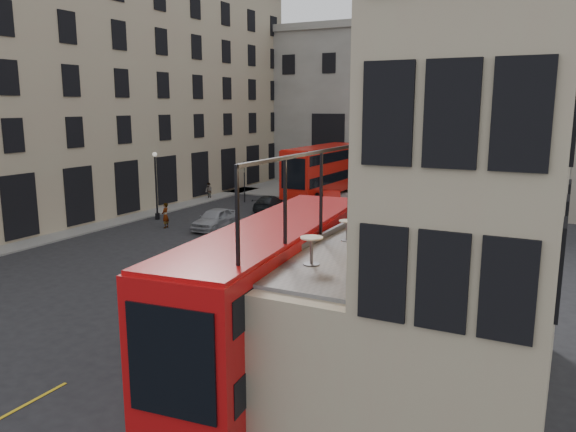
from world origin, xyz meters
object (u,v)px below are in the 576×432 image
at_px(street_lamp_b, 358,175).
at_px(car_a, 215,219).
at_px(pedestrian_d, 491,214).
at_px(pedestrian_e, 165,215).
at_px(pedestrian_b, 379,188).
at_px(traffic_light_near, 308,222).
at_px(cafe_table_mid, 347,227).
at_px(cafe_table_far, 377,212).
at_px(pedestrian_c, 393,193).
at_px(bicycle, 201,257).
at_px(cafe_chair_b, 381,242).
at_px(cafe_chair_a, 366,262).
at_px(bus_near, 275,288).
at_px(cafe_chair_d, 419,224).
at_px(traffic_light_far, 244,177).
at_px(car_c, 269,203).
at_px(pedestrian_a, 209,191).
at_px(street_lamp_a, 156,189).
at_px(cafe_chair_c, 396,241).
at_px(car_b, 331,199).
at_px(bus_far, 323,169).
at_px(cyclist, 290,231).
at_px(cafe_table_near, 312,246).

relative_size(street_lamp_b, car_a, 1.19).
xyz_separation_m(pedestrian_d, pedestrian_e, (-21.16, -12.55, 0.18)).
relative_size(pedestrian_b, pedestrian_e, 0.82).
relative_size(traffic_light_near, pedestrian_b, 2.47).
height_order(cafe_table_mid, cafe_table_far, cafe_table_far).
bearing_deg(pedestrian_c, bicycle, 46.02).
bearing_deg(pedestrian_c, cafe_chair_b, 69.75).
relative_size(cafe_table_mid, cafe_chair_a, 0.83).
height_order(car_a, cafe_chair_b, cafe_chair_b).
relative_size(bus_near, cafe_chair_d, 13.82).
height_order(pedestrian_d, cafe_chair_d, cafe_chair_d).
bearing_deg(traffic_light_far, traffic_light_near, -48.81).
distance_m(bicycle, pedestrian_d, 23.39).
distance_m(cafe_table_mid, cafe_chair_d, 2.91).
relative_size(car_c, pedestrian_e, 2.42).
xyz_separation_m(car_a, cafe_table_mid, (16.71, -16.81, 4.28)).
bearing_deg(bus_near, traffic_light_far, 123.14).
relative_size(pedestrian_a, pedestrian_c, 0.89).
distance_m(pedestrian_b, cafe_chair_a, 42.01).
distance_m(bus_near, cafe_chair_a, 4.99).
relative_size(traffic_light_far, street_lamp_a, 0.71).
bearing_deg(cafe_chair_b, cafe_chair_d, 83.98).
height_order(traffic_light_far, street_lamp_b, street_lamp_b).
height_order(pedestrian_b, cafe_chair_c, cafe_chair_c).
height_order(pedestrian_b, cafe_chair_b, cafe_chair_b).
height_order(street_lamp_a, car_c, street_lamp_a).
bearing_deg(car_b, cafe_table_mid, -91.53).
distance_m(street_lamp_a, bus_far, 17.75).
relative_size(cyclist, cafe_table_far, 2.74).
bearing_deg(pedestrian_d, car_b, 38.93).
bearing_deg(traffic_light_far, cyclist, -48.61).
bearing_deg(cyclist, street_lamp_a, 70.87).
bearing_deg(cafe_table_near, pedestrian_c, 103.06).
distance_m(car_a, pedestrian_a, 13.57).
height_order(traffic_light_near, cyclist, traffic_light_near).
height_order(cyclist, cafe_chair_d, cafe_chair_d).
bearing_deg(cafe_chair_d, street_lamp_a, 147.90).
bearing_deg(car_c, car_b, -145.50).
relative_size(bus_far, cafe_table_near, 16.25).
xyz_separation_m(car_b, cafe_table_near, (12.76, -32.15, 4.39)).
height_order(traffic_light_near, cafe_table_far, cafe_table_far).
distance_m(car_c, cafe_table_near, 33.02).
height_order(cyclist, cafe_chair_b, cafe_chair_b).
height_order(traffic_light_near, bicycle, traffic_light_near).
distance_m(traffic_light_near, car_b, 18.40).
bearing_deg(cafe_chair_d, traffic_light_near, 132.27).
bearing_deg(pedestrian_a, bus_near, -36.52).
xyz_separation_m(car_a, pedestrian_d, (17.71, 11.23, -0.00)).
xyz_separation_m(cyclist, cafe_chair_d, (11.40, -12.76, 3.96)).
relative_size(cafe_table_near, cafe_chair_a, 0.97).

